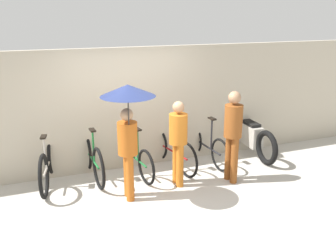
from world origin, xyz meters
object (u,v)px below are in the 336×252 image
parked_bicycle_2 (134,156)px  motorcycle (250,136)px  parked_bicycle_3 (172,150)px  pedestrian_trailing (233,130)px  pedestrian_leading (128,115)px  pedestrian_center (178,138)px  parked_bicycle_4 (206,145)px  parked_bicycle_1 (92,158)px  parked_bicycle_0 (48,164)px

parked_bicycle_2 → motorcycle: 2.64m
parked_bicycle_3 → pedestrian_trailing: (0.77, -0.98, 0.62)m
pedestrian_leading → pedestrian_center: (0.96, 0.27, -0.57)m
parked_bicycle_2 → pedestrian_center: (0.59, -0.76, 0.53)m
parked_bicycle_4 → parked_bicycle_2: bearing=88.6°
parked_bicycle_2 → pedestrian_trailing: 1.94m
parked_bicycle_1 → pedestrian_center: pedestrian_center is taller
parked_bicycle_1 → motorcycle: size_ratio=0.84×
parked_bicycle_2 → pedestrian_leading: size_ratio=0.89×
parked_bicycle_0 → parked_bicycle_1: (0.78, -0.01, -0.00)m
parked_bicycle_2 → parked_bicycle_0: bearing=79.7°
parked_bicycle_0 → parked_bicycle_4: parked_bicycle_0 is taller
parked_bicycle_4 → motorcycle: size_ratio=0.84×
parked_bicycle_0 → parked_bicycle_2: size_ratio=0.99×
parked_bicycle_2 → pedestrian_center: bearing=-149.2°
motorcycle → parked_bicycle_1: bearing=93.2°
parked_bicycle_1 → pedestrian_center: (1.37, -0.83, 0.49)m
parked_bicycle_1 → parked_bicycle_4: parked_bicycle_4 is taller
parked_bicycle_1 → pedestrian_leading: bearing=-162.5°
pedestrian_trailing → parked_bicycle_3: bearing=-56.5°
motorcycle → parked_bicycle_0: bearing=92.9°
parked_bicycle_3 → pedestrian_trailing: bearing=-151.5°
pedestrian_trailing → parked_bicycle_4: bearing=-95.3°
parked_bicycle_3 → motorcycle: bearing=-96.5°
parked_bicycle_4 → pedestrian_leading: bearing=116.2°
parked_bicycle_1 → pedestrian_center: size_ratio=1.12×
parked_bicycle_2 → pedestrian_leading: pedestrian_leading is taller
pedestrian_leading → parked_bicycle_0: bearing=-39.7°
pedestrian_center → parked_bicycle_1: bearing=-29.9°
parked_bicycle_0 → parked_bicycle_4: 3.11m
parked_bicycle_3 → pedestrian_center: bearing=156.7°
parked_bicycle_0 → parked_bicycle_2: bearing=-81.0°
parked_bicycle_2 → pedestrian_trailing: bearing=-129.5°
parked_bicycle_0 → parked_bicycle_3: 2.34m
parked_bicycle_0 → pedestrian_leading: (1.19, -1.11, 1.06)m
parked_bicycle_0 → pedestrian_center: pedestrian_center is taller
parked_bicycle_0 → pedestrian_center: (2.15, -0.84, 0.49)m
parked_bicycle_1 → parked_bicycle_3: parked_bicycle_1 is taller
pedestrian_leading → parked_bicycle_4: bearing=-147.4°
parked_bicycle_1 → parked_bicycle_2: bearing=-98.1°
pedestrian_trailing → parked_bicycle_2: bearing=-37.0°
parked_bicycle_1 → pedestrian_leading: size_ratio=0.88×
parked_bicycle_2 → parked_bicycle_3: parked_bicycle_2 is taller
parked_bicycle_0 → motorcycle: (4.19, 0.03, 0.01)m
parked_bicycle_2 → pedestrian_center: size_ratio=1.14×
parked_bicycle_2 → parked_bicycle_4: (1.56, 0.04, 0.00)m
parked_bicycle_1 → pedestrian_trailing: size_ratio=1.02×
pedestrian_center → pedestrian_trailing: bearing=168.3°
parked_bicycle_0 → pedestrian_leading: bearing=-121.1°
pedestrian_center → motorcycle: size_ratio=0.75×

